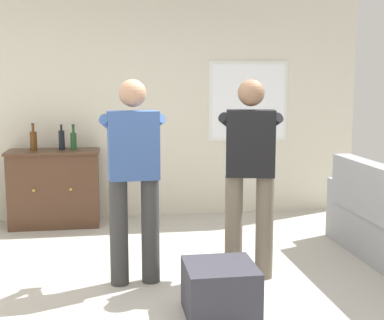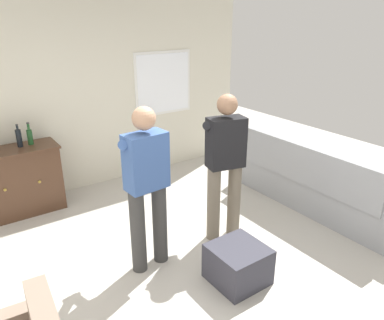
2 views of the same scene
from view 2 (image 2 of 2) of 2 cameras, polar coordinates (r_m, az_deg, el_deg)
The scene contains 9 objects.
ground at distance 3.98m, azimuth 0.73°, elevation -16.49°, with size 10.40×10.40×0.00m, color #B2ADA3.
wall_back_with_window at distance 5.62m, azimuth -15.18°, elevation 10.01°, with size 5.20×0.15×2.80m.
couch at distance 5.18m, azimuth 17.76°, elevation -3.52°, with size 0.57×2.48×0.92m.
sideboard_cabinet at distance 5.28m, azimuth -24.88°, elevation -2.94°, with size 1.04×0.49×0.88m.
bottle_wine_green at distance 5.19m, azimuth -23.48°, elevation 3.36°, with size 0.07×0.07×0.29m.
bottle_liquor_amber at distance 5.14m, azimuth -24.87°, elevation 3.10°, with size 0.07×0.07×0.29m.
ottoman at distance 3.78m, azimuth 7.00°, elevation -15.46°, with size 0.50×0.50×0.37m, color #33333D.
person_standing_left at distance 3.62m, azimuth -6.98°, elevation -3.36°, with size 0.56×0.49×1.68m.
person_standing_right at distance 4.11m, azimuth 5.02°, elevation -0.16°, with size 0.54×0.51×1.68m.
Camera 2 is at (-1.84, -2.54, 2.45)m, focal length 35.00 mm.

